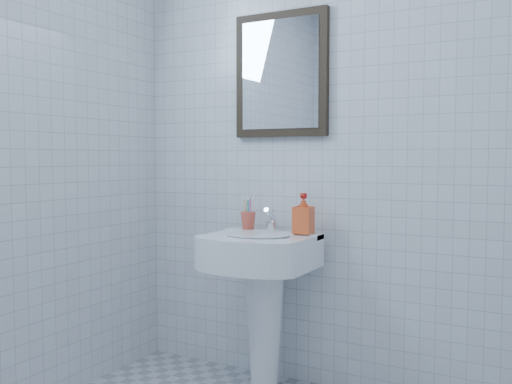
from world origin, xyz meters
The scene contains 6 objects.
wall_back centered at (0.00, 1.20, 1.25)m, with size 2.20×0.02×2.50m, color silver.
washbasin centered at (-0.29, 0.98, 0.52)m, with size 0.51×0.37×0.78m.
faucet centered at (-0.29, 1.08, 0.82)m, with size 0.05×0.11×0.12m.
toothbrush_cup centered at (-0.42, 1.08, 0.82)m, with size 0.08×0.08×0.09m, color #CA4A36, non-canonical shape.
soap_dispenser centered at (-0.11, 1.08, 0.87)m, with size 0.09×0.09×0.19m, color red.
wall_mirror centered at (-0.29, 1.18, 1.55)m, with size 0.50×0.04×0.62m.
Camera 1 is at (0.98, -1.41, 1.13)m, focal length 40.00 mm.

